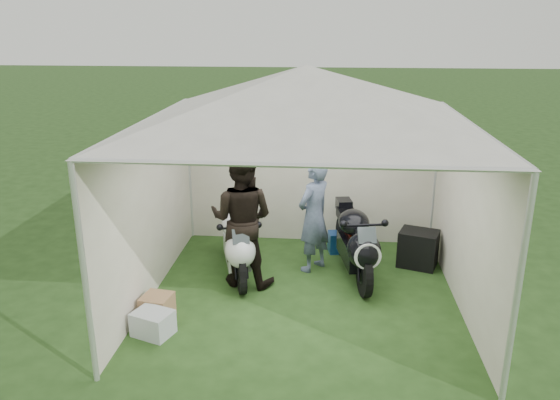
{
  "coord_description": "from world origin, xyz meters",
  "views": [
    {
      "loc": [
        0.29,
        -6.53,
        3.46
      ],
      "look_at": [
        -0.34,
        0.35,
        1.22
      ],
      "focal_mm": 35.0,
      "sensor_mm": 36.0,
      "label": 1
    }
  ],
  "objects_px": {
    "equipment_box": "(418,249)",
    "crate_1": "(157,307)",
    "crate_0": "(153,323)",
    "paddock_stand": "(342,242)",
    "person_blue_jacket": "(314,216)",
    "person_dark_jacket": "(242,219)",
    "motorcycle_white": "(237,242)",
    "canopy_tent": "(306,101)",
    "motorcycle_black": "(356,241)"
  },
  "relations": [
    {
      "from": "person_dark_jacket",
      "to": "crate_0",
      "type": "relative_size",
      "value": 4.33
    },
    {
      "from": "paddock_stand",
      "to": "motorcycle_black",
      "type": "bearing_deg",
      "value": -79.74
    },
    {
      "from": "equipment_box",
      "to": "motorcycle_black",
      "type": "bearing_deg",
      "value": -154.29
    },
    {
      "from": "canopy_tent",
      "to": "crate_0",
      "type": "bearing_deg",
      "value": -145.9
    },
    {
      "from": "equipment_box",
      "to": "crate_0",
      "type": "xyz_separation_m",
      "value": [
        -3.34,
        -2.22,
        -0.13
      ]
    },
    {
      "from": "person_dark_jacket",
      "to": "crate_0",
      "type": "bearing_deg",
      "value": 70.7
    },
    {
      "from": "person_blue_jacket",
      "to": "motorcycle_black",
      "type": "bearing_deg",
      "value": 108.03
    },
    {
      "from": "paddock_stand",
      "to": "equipment_box",
      "type": "height_order",
      "value": "equipment_box"
    },
    {
      "from": "canopy_tent",
      "to": "paddock_stand",
      "type": "xyz_separation_m",
      "value": [
        0.54,
        1.5,
        -2.41
      ]
    },
    {
      "from": "canopy_tent",
      "to": "person_blue_jacket",
      "type": "bearing_deg",
      "value": 82.85
    },
    {
      "from": "canopy_tent",
      "to": "crate_0",
      "type": "relative_size",
      "value": 13.1
    },
    {
      "from": "person_blue_jacket",
      "to": "crate_0",
      "type": "height_order",
      "value": "person_blue_jacket"
    },
    {
      "from": "person_dark_jacket",
      "to": "person_blue_jacket",
      "type": "distance_m",
      "value": 1.1
    },
    {
      "from": "equipment_box",
      "to": "crate_1",
      "type": "xyz_separation_m",
      "value": [
        -3.41,
        -1.86,
        -0.12
      ]
    },
    {
      "from": "paddock_stand",
      "to": "person_dark_jacket",
      "type": "xyz_separation_m",
      "value": [
        -1.4,
        -1.2,
        0.77
      ]
    },
    {
      "from": "motorcycle_black",
      "to": "equipment_box",
      "type": "relative_size",
      "value": 3.61
    },
    {
      "from": "motorcycle_black",
      "to": "person_dark_jacket",
      "type": "distance_m",
      "value": 1.64
    },
    {
      "from": "motorcycle_black",
      "to": "person_blue_jacket",
      "type": "height_order",
      "value": "person_blue_jacket"
    },
    {
      "from": "person_blue_jacket",
      "to": "canopy_tent",
      "type": "bearing_deg",
      "value": 29.59
    },
    {
      "from": "paddock_stand",
      "to": "crate_0",
      "type": "xyz_separation_m",
      "value": [
        -2.23,
        -2.65,
        -0.02
      ]
    },
    {
      "from": "canopy_tent",
      "to": "crate_1",
      "type": "height_order",
      "value": "canopy_tent"
    },
    {
      "from": "canopy_tent",
      "to": "motorcycle_white",
      "type": "height_order",
      "value": "canopy_tent"
    },
    {
      "from": "equipment_box",
      "to": "person_dark_jacket",
      "type": "bearing_deg",
      "value": -162.91
    },
    {
      "from": "motorcycle_black",
      "to": "equipment_box",
      "type": "height_order",
      "value": "motorcycle_black"
    },
    {
      "from": "canopy_tent",
      "to": "motorcycle_white",
      "type": "bearing_deg",
      "value": 152.21
    },
    {
      "from": "paddock_stand",
      "to": "person_dark_jacket",
      "type": "distance_m",
      "value": 2.0
    },
    {
      "from": "canopy_tent",
      "to": "person_dark_jacket",
      "type": "distance_m",
      "value": 1.88
    },
    {
      "from": "motorcycle_white",
      "to": "crate_1",
      "type": "xyz_separation_m",
      "value": [
        -0.78,
        -1.29,
        -0.35
      ]
    },
    {
      "from": "canopy_tent",
      "to": "person_dark_jacket",
      "type": "relative_size",
      "value": 3.03
    },
    {
      "from": "motorcycle_black",
      "to": "person_dark_jacket",
      "type": "height_order",
      "value": "person_dark_jacket"
    },
    {
      "from": "crate_0",
      "to": "crate_1",
      "type": "relative_size",
      "value": 1.27
    },
    {
      "from": "paddock_stand",
      "to": "crate_0",
      "type": "relative_size",
      "value": 0.99
    },
    {
      "from": "motorcycle_white",
      "to": "person_blue_jacket",
      "type": "bearing_deg",
      "value": 0.4
    },
    {
      "from": "canopy_tent",
      "to": "crate_0",
      "type": "height_order",
      "value": "canopy_tent"
    },
    {
      "from": "motorcycle_white",
      "to": "person_dark_jacket",
      "type": "bearing_deg",
      "value": -76.96
    },
    {
      "from": "canopy_tent",
      "to": "paddock_stand",
      "type": "bearing_deg",
      "value": 70.11
    },
    {
      "from": "person_blue_jacket",
      "to": "crate_1",
      "type": "bearing_deg",
      "value": -12.44
    },
    {
      "from": "person_dark_jacket",
      "to": "person_blue_jacket",
      "type": "relative_size",
      "value": 1.13
    },
    {
      "from": "motorcycle_black",
      "to": "equipment_box",
      "type": "xyz_separation_m",
      "value": [
        0.95,
        0.46,
        -0.27
      ]
    },
    {
      "from": "paddock_stand",
      "to": "person_blue_jacket",
      "type": "distance_m",
      "value": 1.05
    },
    {
      "from": "motorcycle_black",
      "to": "crate_0",
      "type": "height_order",
      "value": "motorcycle_black"
    },
    {
      "from": "motorcycle_white",
      "to": "motorcycle_black",
      "type": "xyz_separation_m",
      "value": [
        1.68,
        0.11,
        0.04
      ]
    },
    {
      "from": "crate_0",
      "to": "motorcycle_black",
      "type": "bearing_deg",
      "value": 36.37
    },
    {
      "from": "person_dark_jacket",
      "to": "person_blue_jacket",
      "type": "xyz_separation_m",
      "value": [
        0.96,
        0.52,
        -0.11
      ]
    },
    {
      "from": "motorcycle_white",
      "to": "motorcycle_black",
      "type": "height_order",
      "value": "motorcycle_black"
    },
    {
      "from": "person_dark_jacket",
      "to": "crate_1",
      "type": "relative_size",
      "value": 5.49
    },
    {
      "from": "canopy_tent",
      "to": "person_blue_jacket",
      "type": "relative_size",
      "value": 3.42
    },
    {
      "from": "canopy_tent",
      "to": "crate_0",
      "type": "distance_m",
      "value": 3.17
    },
    {
      "from": "paddock_stand",
      "to": "person_blue_jacket",
      "type": "xyz_separation_m",
      "value": [
        -0.44,
        -0.68,
        0.67
      ]
    },
    {
      "from": "motorcycle_black",
      "to": "person_blue_jacket",
      "type": "relative_size",
      "value": 1.19
    }
  ]
}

